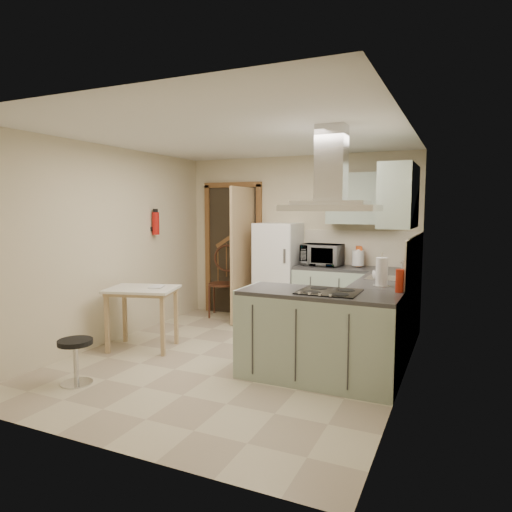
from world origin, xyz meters
The scene contains 28 objects.
floor centered at (0.00, 0.00, 0.00)m, with size 4.20×4.20×0.00m, color #C2B897.
ceiling centered at (0.00, 0.00, 2.50)m, with size 4.20×4.20×0.00m, color silver.
back_wall centered at (0.00, 2.10, 1.25)m, with size 3.60×3.60×0.00m, color beige.
left_wall centered at (-1.80, 0.00, 1.25)m, with size 4.20×4.20×0.00m, color beige.
right_wall centered at (1.80, 0.00, 1.25)m, with size 4.20×4.20×0.00m, color beige.
doorway centered at (-1.10, 2.07, 1.05)m, with size 1.10×0.12×2.10m, color brown.
fridge centered at (-0.20, 1.80, 0.75)m, with size 0.60×0.60×1.50m, color white.
counter_back centered at (0.66, 1.80, 0.45)m, with size 1.08×0.60×0.90m, color #9EB2A0.
counter_right centered at (1.50, 1.12, 0.45)m, with size 0.60×1.95×0.90m, color #9EB2A0.
splashback centered at (0.96, 2.09, 1.15)m, with size 1.68×0.02×0.50m, color beige.
wall_cabinet_back centered at (0.95, 1.93, 1.85)m, with size 0.85×0.35×0.70m, color #9EB2A0.
wall_cabinet_right centered at (1.62, 0.85, 1.85)m, with size 0.35×0.90×0.70m, color #9EB2A0.
peninsula centered at (1.02, -0.18, 0.45)m, with size 1.55×0.65×0.90m, color #9EB2A0.
hob centered at (1.12, -0.18, 0.91)m, with size 0.58×0.50×0.01m, color black.
extractor_hood centered at (1.12, -0.18, 1.72)m, with size 0.90×0.55×0.10m, color silver.
sink centered at (1.50, 0.95, 0.91)m, with size 0.45×0.40×0.01m, color silver.
fire_extinguisher centered at (-1.74, 0.90, 1.50)m, with size 0.10×0.10×0.32m, color #B2140F.
drop_leaf_table centered at (-1.23, -0.08, 0.38)m, with size 0.81×0.60×0.76m, color tan.
bentwood_chair centered at (-1.16, 1.83, 0.51)m, with size 0.46×0.46×1.03m, color #4D2219.
stool centered at (-1.11, -1.27, 0.22)m, with size 0.33×0.33×0.45m, color black.
microwave centered at (0.47, 1.82, 1.05)m, with size 0.56×0.38×0.31m, color black.
kettle centered at (0.97, 1.87, 1.03)m, with size 0.17×0.17×0.25m, color silver.
cereal_box centered at (0.96, 1.96, 1.04)m, with size 0.08×0.19×0.28m, color #D04D18.
soap_bottle centered at (1.65, 1.43, 0.99)m, with size 0.08×0.09×0.19m, color #9D9FA8.
paper_towel centered at (1.53, 0.39, 1.06)m, with size 0.12×0.12×0.31m, color silver.
cup centered at (1.43, 0.80, 0.95)m, with size 0.14×0.14×0.11m, color silver.
red_bottle centered at (1.75, 0.10, 1.01)m, with size 0.08×0.08×0.23m, color #B5260F.
book centered at (-1.16, -0.01, 0.80)m, with size 0.16×0.22×0.10m, color #A63937.
Camera 1 is at (2.30, -4.47, 1.72)m, focal length 32.00 mm.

